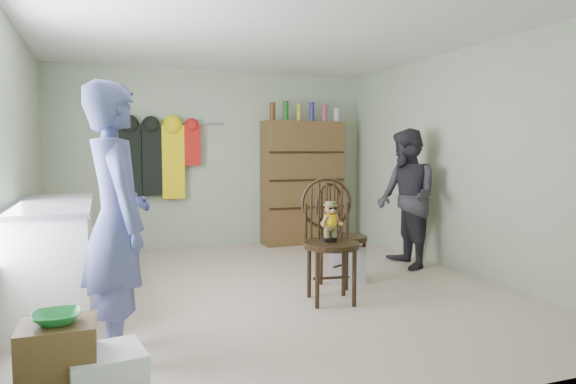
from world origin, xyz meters
name	(u,v)px	position (x,y,z in m)	size (l,w,h in m)	color
ground_plane	(271,290)	(0.00, 0.00, 0.00)	(5.00, 5.00, 0.00)	beige
room_walls	(255,131)	(0.00, 0.53, 1.58)	(5.00, 5.00, 5.00)	#AFBC9E
counter	(53,257)	(-1.95, 0.00, 0.47)	(0.64, 1.86, 0.94)	silver
stool	(59,374)	(-1.78, -2.00, 0.26)	(0.36, 0.31, 0.52)	brown
bowl	(57,318)	(-1.78, -2.00, 0.55)	(0.23, 0.23, 0.06)	green
plastic_tub	(106,384)	(-1.56, -2.01, 0.18)	(0.37, 0.35, 0.35)	white
chair_front	(330,233)	(0.40, -0.51, 0.63)	(0.58, 0.58, 1.13)	black
chair_far	(338,230)	(0.73, 0.00, 0.56)	(0.62, 0.62, 1.04)	black
striped_bag	(347,263)	(0.86, 0.06, 0.19)	(0.37, 0.29, 0.39)	#E57772
person_left	(117,222)	(-1.46, -1.23, 0.91)	(0.66, 0.43, 1.82)	#4F5792
person_right	(407,198)	(1.80, 0.41, 0.82)	(0.79, 0.62, 1.63)	#2D2B33
dresser	(303,182)	(1.25, 2.30, 0.91)	(1.20, 0.39, 2.08)	brown
coat_rack	(157,160)	(-0.83, 2.38, 1.25)	(1.42, 0.12, 1.09)	#99999E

